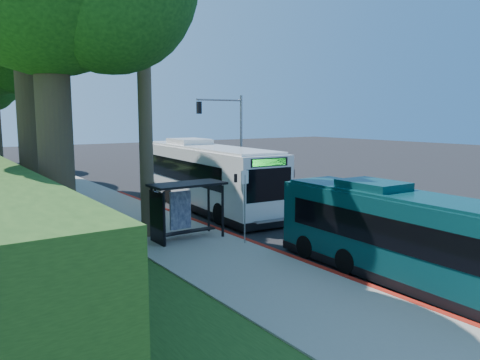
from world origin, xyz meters
TOP-DOWN VIEW (x-y plane):
  - ground at (0.00, 0.00)m, footprint 140.00×140.00m
  - sidewalk at (-7.30, 0.00)m, footprint 4.50×70.00m
  - red_curb at (-5.00, -4.00)m, footprint 0.25×30.00m
  - grass_verge at (-13.00, 5.00)m, footprint 8.00×70.00m
  - bus_shelter at (-7.26, -2.86)m, footprint 3.20×1.51m
  - stop_sign_pole at (-5.40, -5.00)m, footprint 0.35×0.06m
  - traffic_signal_pole at (3.78, 10.00)m, footprint 4.10×0.30m
  - white_bus at (-2.59, 3.12)m, footprint 3.79×13.56m
  - teal_bus at (-3.55, -11.67)m, footprint 2.63×10.70m
  - pickup at (0.62, 3.29)m, footprint 3.53×5.40m

SIDE VIEW (x-z plane):
  - ground at x=0.00m, z-range 0.00..0.00m
  - grass_verge at x=-13.00m, z-range 0.00..0.06m
  - sidewalk at x=-7.30m, z-range 0.00..0.12m
  - red_curb at x=-5.00m, z-range 0.00..0.13m
  - pickup at x=0.62m, z-range 0.00..1.38m
  - teal_bus at x=-3.55m, z-range -0.04..3.13m
  - bus_shelter at x=-7.26m, z-range 0.53..3.08m
  - white_bus at x=-2.59m, z-range -0.05..3.95m
  - stop_sign_pole at x=-5.40m, z-range 0.50..3.67m
  - traffic_signal_pole at x=3.78m, z-range 0.92..7.92m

